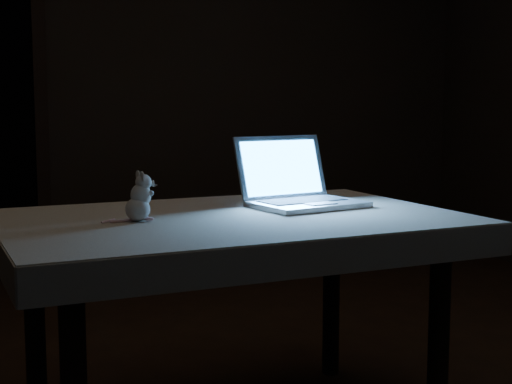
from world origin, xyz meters
name	(u,v)px	position (x,y,z in m)	size (l,w,h in m)	color
back_wall	(139,60)	(0.00, 2.50, 1.30)	(4.50, 0.04, 2.60)	black
table	(232,327)	(-0.18, -0.15, 0.34)	(1.27, 0.81, 0.68)	black
tablecloth	(202,230)	(-0.26, -0.11, 0.64)	(1.36, 0.91, 0.09)	beige
laptop	(308,171)	(0.11, -0.05, 0.80)	(0.35, 0.30, 0.24)	silver
plush_mouse	(137,197)	(-0.47, -0.17, 0.76)	(0.10, 0.10, 0.14)	silver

